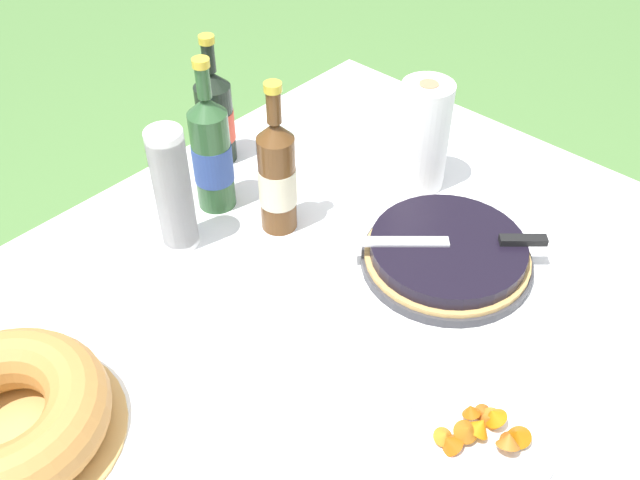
{
  "coord_description": "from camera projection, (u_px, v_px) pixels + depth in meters",
  "views": [
    {
      "loc": [
        -0.57,
        -0.58,
        1.73
      ],
      "look_at": [
        0.18,
        0.11,
        0.83
      ],
      "focal_mm": 40.0,
      "sensor_mm": 36.0,
      "label": 1
    }
  ],
  "objects": [
    {
      "name": "juice_bottle_red",
      "position": [
        215.0,
        116.0,
        1.59
      ],
      "size": [
        0.08,
        0.08,
        0.3
      ],
      "color": "black",
      "rests_on": "tablecloth"
    },
    {
      "name": "cider_bottle_amber",
      "position": [
        277.0,
        176.0,
        1.4
      ],
      "size": [
        0.08,
        0.08,
        0.33
      ],
      "color": "brown",
      "rests_on": "tablecloth"
    },
    {
      "name": "snack_plate_left",
      "position": [
        479.0,
        434.0,
        1.09
      ],
      "size": [
        0.24,
        0.24,
        0.06
      ],
      "color": "white",
      "rests_on": "tablecloth"
    },
    {
      "name": "bundt_cake",
      "position": [
        4.0,
        417.0,
        1.07
      ],
      "size": [
        0.35,
        0.35,
        0.1
      ],
      "color": "tan",
      "rests_on": "tablecloth"
    },
    {
      "name": "tablecloth",
      "position": [
        298.0,
        348.0,
        1.25
      ],
      "size": [
        1.71,
        1.23,
        0.1
      ],
      "color": "white",
      "rests_on": "garden_table"
    },
    {
      "name": "serving_knife",
      "position": [
        465.0,
        241.0,
        1.35
      ],
      "size": [
        0.27,
        0.29,
        0.01
      ],
      "rotation": [
        0.0,
        0.0,
        2.31
      ],
      "color": "silver",
      "rests_on": "berry_tart"
    },
    {
      "name": "cup_stack",
      "position": [
        173.0,
        191.0,
        1.35
      ],
      "size": [
        0.07,
        0.07,
        0.27
      ],
      "color": "white",
      "rests_on": "tablecloth"
    },
    {
      "name": "cider_bottle_green",
      "position": [
        212.0,
        153.0,
        1.45
      ],
      "size": [
        0.08,
        0.08,
        0.34
      ],
      "color": "#2D562D",
      "rests_on": "tablecloth"
    },
    {
      "name": "garden_table",
      "position": [
        299.0,
        366.0,
        1.29
      ],
      "size": [
        1.7,
        1.22,
        0.76
      ],
      "color": "#A87A47",
      "rests_on": "ground_plane"
    },
    {
      "name": "berry_tart",
      "position": [
        447.0,
        254.0,
        1.37
      ],
      "size": [
        0.33,
        0.33,
        0.06
      ],
      "color": "#38383D",
      "rests_on": "tablecloth"
    },
    {
      "name": "paper_towel_roll",
      "position": [
        423.0,
        136.0,
        1.51
      ],
      "size": [
        0.11,
        0.11,
        0.25
      ],
      "color": "white",
      "rests_on": "tablecloth"
    }
  ]
}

